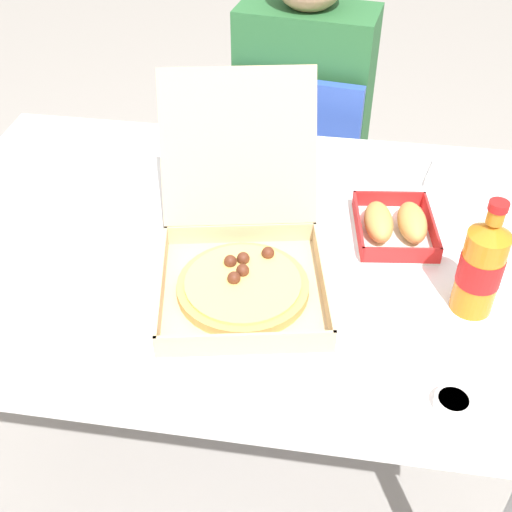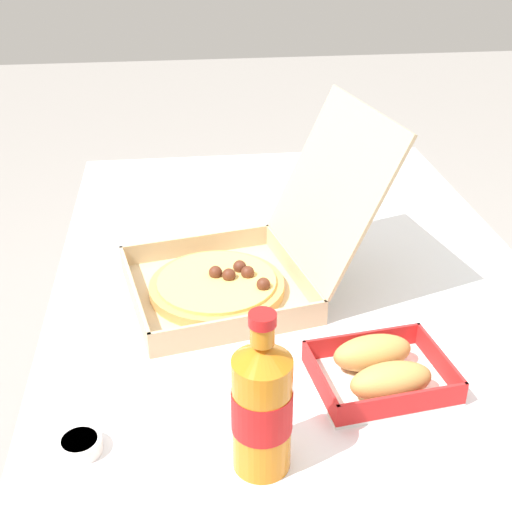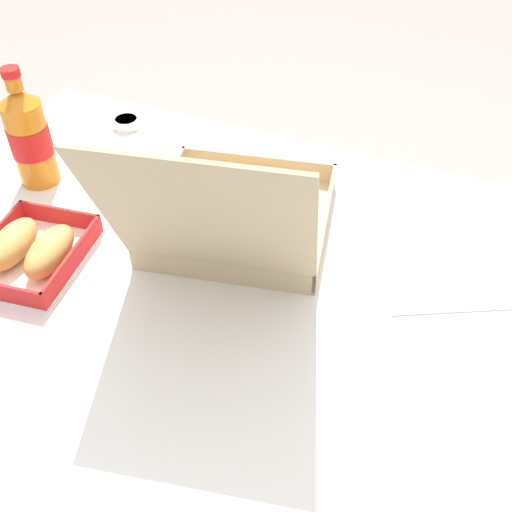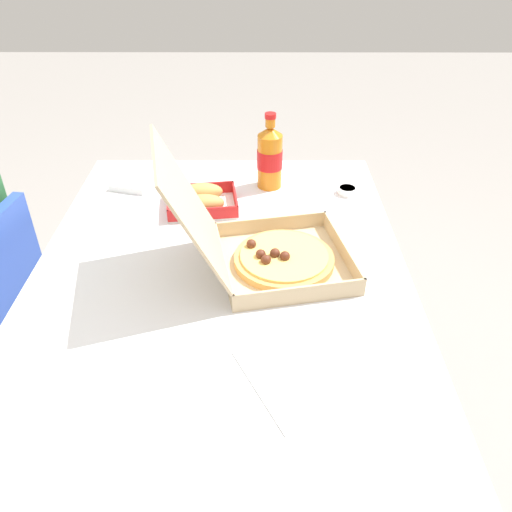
{
  "view_description": "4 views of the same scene",
  "coord_description": "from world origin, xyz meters",
  "px_view_note": "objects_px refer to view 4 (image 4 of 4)",
  "views": [
    {
      "loc": [
        0.21,
        -1.0,
        1.55
      ],
      "look_at": [
        0.06,
        -0.06,
        0.76
      ],
      "focal_mm": 45.98,
      "sensor_mm": 36.0,
      "label": 1
    },
    {
      "loc": [
        1.06,
        -0.2,
        1.38
      ],
      "look_at": [
        0.04,
        -0.08,
        0.81
      ],
      "focal_mm": 47.45,
      "sensor_mm": 36.0,
      "label": 2
    },
    {
      "loc": [
        -0.28,
        0.59,
        1.42
      ],
      "look_at": [
        -0.01,
        -0.06,
        0.76
      ],
      "focal_mm": 42.65,
      "sensor_mm": 36.0,
      "label": 3
    },
    {
      "loc": [
        -0.94,
        -0.09,
        1.47
      ],
      "look_at": [
        0.05,
        -0.08,
        0.77
      ],
      "focal_mm": 36.36,
      "sensor_mm": 36.0,
      "label": 4
    }
  ],
  "objects_px": {
    "napkin_pile": "(134,182)",
    "dipping_sauce_cup": "(347,190)",
    "pizza_box_open": "(267,250)",
    "paper_menu": "(293,377)",
    "cola_bottle": "(270,157)",
    "bread_side_box": "(202,200)"
  },
  "relations": [
    {
      "from": "paper_menu",
      "to": "napkin_pile",
      "type": "relative_size",
      "value": 1.91
    },
    {
      "from": "paper_menu",
      "to": "napkin_pile",
      "type": "distance_m",
      "value": 0.87
    },
    {
      "from": "napkin_pile",
      "to": "cola_bottle",
      "type": "bearing_deg",
      "value": -90.39
    },
    {
      "from": "pizza_box_open",
      "to": "paper_menu",
      "type": "bearing_deg",
      "value": -172.68
    },
    {
      "from": "pizza_box_open",
      "to": "bread_side_box",
      "type": "relative_size",
      "value": 2.27
    },
    {
      "from": "pizza_box_open",
      "to": "cola_bottle",
      "type": "bearing_deg",
      "value": -1.87
    },
    {
      "from": "pizza_box_open",
      "to": "bread_side_box",
      "type": "height_order",
      "value": "pizza_box_open"
    },
    {
      "from": "cola_bottle",
      "to": "dipping_sauce_cup",
      "type": "bearing_deg",
      "value": -101.96
    },
    {
      "from": "bread_side_box",
      "to": "paper_menu",
      "type": "xyz_separation_m",
      "value": [
        -0.62,
        -0.22,
        -0.02
      ]
    },
    {
      "from": "pizza_box_open",
      "to": "paper_menu",
      "type": "xyz_separation_m",
      "value": [
        -0.34,
        -0.04,
        -0.05
      ]
    },
    {
      "from": "cola_bottle",
      "to": "napkin_pile",
      "type": "xyz_separation_m",
      "value": [
        0.0,
        0.41,
        -0.08
      ]
    },
    {
      "from": "dipping_sauce_cup",
      "to": "pizza_box_open",
      "type": "bearing_deg",
      "value": 146.35
    },
    {
      "from": "napkin_pile",
      "to": "dipping_sauce_cup",
      "type": "relative_size",
      "value": 1.96
    },
    {
      "from": "napkin_pile",
      "to": "paper_menu",
      "type": "bearing_deg",
      "value": -149.78
    },
    {
      "from": "pizza_box_open",
      "to": "dipping_sauce_cup",
      "type": "height_order",
      "value": "pizza_box_open"
    },
    {
      "from": "cola_bottle",
      "to": "paper_menu",
      "type": "relative_size",
      "value": 1.07
    },
    {
      "from": "cola_bottle",
      "to": "paper_menu",
      "type": "distance_m",
      "value": 0.75
    },
    {
      "from": "bread_side_box",
      "to": "paper_menu",
      "type": "bearing_deg",
      "value": -160.4
    },
    {
      "from": "paper_menu",
      "to": "bread_side_box",
      "type": "bearing_deg",
      "value": -7.2
    },
    {
      "from": "pizza_box_open",
      "to": "paper_menu",
      "type": "relative_size",
      "value": 2.24
    },
    {
      "from": "dipping_sauce_cup",
      "to": "bread_side_box",
      "type": "bearing_deg",
      "value": 101.36
    },
    {
      "from": "bread_side_box",
      "to": "pizza_box_open",
      "type": "bearing_deg",
      "value": -147.54
    }
  ]
}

